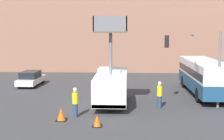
% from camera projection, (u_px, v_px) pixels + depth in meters
% --- Properties ---
extents(ground_plane, '(120.00, 120.00, 0.00)m').
position_uv_depth(ground_plane, '(103.00, 105.00, 23.48)').
color(ground_plane, '#38383A').
extents(building_backdrop_far, '(44.00, 10.00, 14.24)m').
position_uv_depth(building_backdrop_far, '(116.00, 20.00, 45.67)').
color(building_backdrop_far, '#936651').
rests_on(building_backdrop_far, ground_plane).
extents(utility_truck, '(2.34, 6.34, 6.53)m').
position_uv_depth(utility_truck, '(111.00, 84.00, 23.38)').
color(utility_truck, silver).
rests_on(utility_truck, ground_plane).
extents(city_bus, '(2.58, 10.51, 2.96)m').
position_uv_depth(city_bus, '(204.00, 74.00, 27.19)').
color(city_bus, navy).
rests_on(city_bus, ground_plane).
extents(traffic_light_pole, '(3.96, 3.70, 5.50)m').
position_uv_depth(traffic_light_pole, '(199.00, 55.00, 22.38)').
color(traffic_light_pole, slate).
rests_on(traffic_light_pole, ground_plane).
extents(road_worker_near_truck, '(0.38, 0.38, 1.93)m').
position_uv_depth(road_worker_near_truck, '(75.00, 102.00, 19.95)').
color(road_worker_near_truck, navy).
rests_on(road_worker_near_truck, ground_plane).
extents(road_worker_directing, '(0.38, 0.38, 1.94)m').
position_uv_depth(road_worker_directing, '(159.00, 95.00, 22.31)').
color(road_worker_directing, navy).
rests_on(road_worker_directing, ground_plane).
extents(traffic_cone_near_truck, '(0.68, 0.68, 0.77)m').
position_uv_depth(traffic_cone_near_truck, '(61.00, 115.00, 19.29)').
color(traffic_cone_near_truck, black).
rests_on(traffic_cone_near_truck, ground_plane).
extents(traffic_cone_mid_road, '(0.58, 0.58, 0.67)m').
position_uv_depth(traffic_cone_mid_road, '(97.00, 121.00, 18.09)').
color(traffic_cone_mid_road, black).
rests_on(traffic_cone_mid_road, ground_plane).
extents(parked_car_curbside, '(1.78, 4.65, 1.49)m').
position_uv_depth(parked_car_curbside, '(31.00, 78.00, 31.62)').
color(parked_car_curbside, silver).
rests_on(parked_car_curbside, ground_plane).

